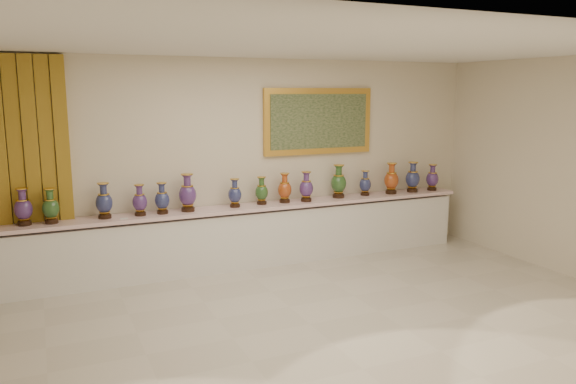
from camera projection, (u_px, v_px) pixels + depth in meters
name	position (u px, v px, depth m)	size (l,w,h in m)	color
ground	(310.00, 324.00, 6.17)	(8.00, 8.00, 0.00)	beige
room	(62.00, 166.00, 7.15)	(8.00, 8.00, 8.00)	beige
counter	(241.00, 238.00, 8.13)	(7.28, 0.48, 0.90)	white
vase_1	(23.00, 209.00, 6.88)	(0.27, 0.27, 0.47)	black
vase_2	(51.00, 208.00, 6.98)	(0.22, 0.22, 0.44)	black
vase_3	(104.00, 202.00, 7.26)	(0.23, 0.23, 0.47)	black
vase_4	(140.00, 202.00, 7.43)	(0.26, 0.26, 0.42)	black
vase_5	(162.00, 200.00, 7.54)	(0.24, 0.24, 0.43)	black
vase_6	(188.00, 195.00, 7.69)	(0.26, 0.26, 0.52)	black
vase_7	(235.00, 194.00, 7.97)	(0.21, 0.21, 0.41)	black
vase_8	(262.00, 192.00, 8.17)	(0.23, 0.23, 0.41)	black
vase_9	(285.00, 189.00, 8.30)	(0.22, 0.22, 0.44)	black
vase_10	(306.00, 188.00, 8.38)	(0.21, 0.21, 0.45)	black
vase_11	(339.00, 183.00, 8.68)	(0.29, 0.29, 0.52)	black
vase_12	(365.00, 184.00, 8.88)	(0.24, 0.24, 0.40)	black
vase_13	(391.00, 180.00, 9.01)	(0.29, 0.29, 0.50)	black
vase_14	(413.00, 179.00, 9.17)	(0.30, 0.30, 0.49)	black
vase_15	(432.00, 179.00, 9.33)	(0.26, 0.26, 0.44)	black
label_card	(124.00, 219.00, 7.27)	(0.10, 0.06, 0.00)	white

